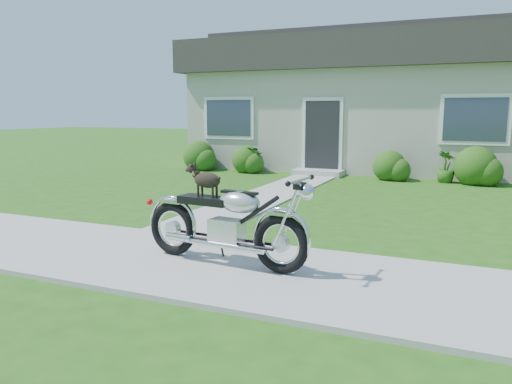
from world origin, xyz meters
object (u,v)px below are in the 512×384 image
house (393,100)px  potted_plant_left (255,160)px  motorcycle_with_dog (226,222)px  potted_plant_right (446,167)px

house → potted_plant_left: size_ratio=16.38×
house → potted_plant_left: house is taller
potted_plant_left → house: bearing=45.1°
motorcycle_with_dog → potted_plant_right: bearing=82.7°
potted_plant_left → potted_plant_right: 5.34m
house → potted_plant_right: 4.31m
potted_plant_right → house: bearing=118.9°
potted_plant_right → motorcycle_with_dog: motorcycle_with_dog is taller
potted_plant_right → motorcycle_with_dog: size_ratio=0.37×
potted_plant_left → potted_plant_right: potted_plant_right is taller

